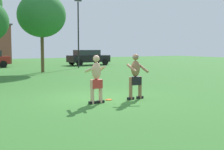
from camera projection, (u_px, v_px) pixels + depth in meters
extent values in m
plane|color=#38752D|center=(101.00, 98.00, 11.54)|extent=(80.00, 80.00, 0.00)
cube|color=black|center=(140.00, 97.00, 11.43)|extent=(0.26, 0.12, 0.09)
cylinder|color=#936647|center=(140.00, 87.00, 11.40)|extent=(0.13, 0.13, 0.83)
cube|color=black|center=(131.00, 98.00, 11.20)|extent=(0.26, 0.12, 0.09)
cylinder|color=#936647|center=(131.00, 88.00, 11.17)|extent=(0.13, 0.13, 0.83)
cube|color=black|center=(135.00, 81.00, 11.26)|extent=(0.40, 0.26, 0.30)
ellipsoid|color=#936647|center=(135.00, 69.00, 11.22)|extent=(0.38, 0.24, 0.60)
cylinder|color=#936647|center=(143.00, 68.00, 11.26)|extent=(0.26, 0.53, 0.37)
cylinder|color=#936647|center=(132.00, 68.00, 11.00)|extent=(0.11, 0.56, 0.31)
sphere|color=#936647|center=(136.00, 57.00, 11.18)|extent=(0.23, 0.23, 0.23)
cone|color=#194CA5|center=(136.00, 55.00, 11.17)|extent=(0.25, 0.25, 0.13)
cube|color=black|center=(92.00, 103.00, 10.36)|extent=(0.26, 0.12, 0.09)
cylinder|color=#E0AD89|center=(92.00, 92.00, 10.32)|extent=(0.13, 0.13, 0.81)
cube|color=black|center=(101.00, 102.00, 10.53)|extent=(0.26, 0.12, 0.09)
cylinder|color=#E0AD89|center=(101.00, 91.00, 10.49)|extent=(0.13, 0.13, 0.81)
cube|color=red|center=(96.00, 84.00, 10.38)|extent=(0.37, 0.25, 0.29)
ellipsoid|color=#E0AD89|center=(96.00, 71.00, 10.34)|extent=(0.35, 0.23, 0.59)
cylinder|color=#E0AD89|center=(89.00, 70.00, 10.30)|extent=(0.11, 0.57, 0.22)
cylinder|color=#E0AD89|center=(101.00, 70.00, 10.55)|extent=(0.10, 0.55, 0.30)
sphere|color=#E0AD89|center=(96.00, 59.00, 10.31)|extent=(0.23, 0.23, 0.23)
cylinder|color=orange|center=(109.00, 100.00, 11.09)|extent=(0.25, 0.25, 0.03)
cylinder|color=black|center=(3.00, 64.00, 28.27)|extent=(0.65, 0.26, 0.64)
cylinder|color=black|center=(1.00, 63.00, 29.87)|extent=(0.65, 0.26, 0.64)
cube|color=black|center=(89.00, 59.00, 32.28)|extent=(4.38, 2.01, 0.70)
cube|color=#282D33|center=(87.00, 53.00, 32.11)|extent=(2.48, 1.70, 0.56)
cylinder|color=black|center=(97.00, 61.00, 33.88)|extent=(0.65, 0.25, 0.64)
cylinder|color=black|center=(105.00, 62.00, 32.37)|extent=(0.65, 0.25, 0.64)
cylinder|color=black|center=(72.00, 62.00, 32.25)|extent=(0.65, 0.25, 0.64)
cylinder|color=black|center=(80.00, 63.00, 30.74)|extent=(0.65, 0.25, 0.64)
cylinder|color=black|center=(78.00, 35.00, 27.67)|extent=(0.12, 0.12, 5.90)
cube|color=#333338|center=(78.00, 0.00, 27.38)|extent=(0.60, 0.24, 0.20)
cylinder|color=brown|center=(42.00, 52.00, 22.97)|extent=(0.25, 0.25, 3.10)
ellipsoid|color=#2D7033|center=(42.00, 15.00, 22.72)|extent=(3.57, 3.57, 3.25)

